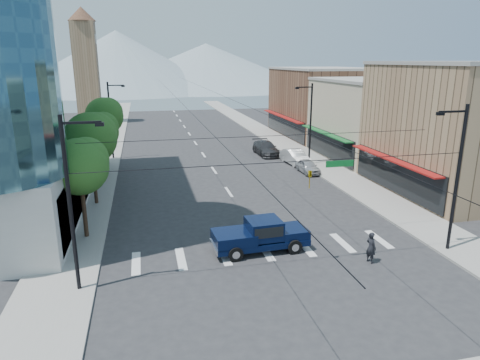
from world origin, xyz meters
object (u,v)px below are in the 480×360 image
(pickup_truck, at_px, (260,235))
(pedestrian, at_px, (371,247))
(parked_car_mid, at_px, (295,157))
(parked_car_near, at_px, (308,166))
(parked_car_far, at_px, (266,148))

(pickup_truck, relative_size, pedestrian, 3.24)
(pickup_truck, relative_size, parked_car_mid, 1.21)
(pickup_truck, bearing_deg, parked_car_mid, 61.68)
(pedestrian, xyz_separation_m, parked_car_near, (4.07, 20.17, -0.25))
(pickup_truck, distance_m, pedestrian, 6.56)
(parked_car_near, bearing_deg, parked_car_far, 99.97)
(pickup_truck, height_order, pedestrian, pickup_truck)
(pedestrian, distance_m, parked_car_near, 20.58)
(parked_car_far, bearing_deg, pickup_truck, -108.37)
(pickup_truck, distance_m, parked_car_far, 27.86)
(parked_car_mid, height_order, parked_car_far, parked_car_far)
(parked_car_near, relative_size, parked_car_far, 0.70)
(pedestrian, bearing_deg, pickup_truck, 45.66)
(parked_car_mid, bearing_deg, pickup_truck, -120.71)
(pickup_truck, bearing_deg, parked_car_far, 69.92)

